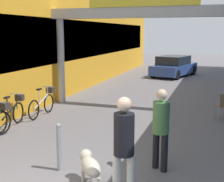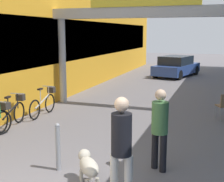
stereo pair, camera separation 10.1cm
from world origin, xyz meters
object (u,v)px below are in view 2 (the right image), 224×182
object	(u,v)px
pedestrian_with_dog	(121,143)
pedestrian_companion	(160,125)
bicycle_silver_farthest	(44,103)
bollard_post_metal	(58,146)
bicycle_black_third	(13,112)
parked_car_blue	(176,66)
dog_on_leash	(88,165)

from	to	relation	value
pedestrian_with_dog	pedestrian_companion	size ratio (longest dim) A/B	1.06
pedestrian_with_dog	bicycle_silver_farthest	size ratio (longest dim) A/B	1.07
bicycle_silver_farthest	bollard_post_metal	distance (m)	4.57
bicycle_black_third	bollard_post_metal	bearing A→B (deg)	-39.13
pedestrian_companion	bicycle_black_third	bearing A→B (deg)	161.55
bollard_post_metal	bicycle_silver_farthest	bearing A→B (deg)	124.69
bicycle_black_third	bicycle_silver_farthest	xyz separation A→B (m)	(0.20, 1.48, 0.00)
pedestrian_with_dog	bicycle_silver_farthest	distance (m)	6.21
parked_car_blue	dog_on_leash	bearing A→B (deg)	-88.43
dog_on_leash	bicycle_silver_farthest	distance (m)	5.35
dog_on_leash	bicycle_black_third	size ratio (longest dim) A/B	0.47
bollard_post_metal	parked_car_blue	xyz separation A→B (m)	(0.40, 15.04, 0.13)
parked_car_blue	bicycle_silver_farthest	bearing A→B (deg)	-104.89
bicycle_black_third	bollard_post_metal	size ratio (longest dim) A/B	1.66
bicycle_black_third	pedestrian_with_dog	bearing A→B (deg)	-34.69
dog_on_leash	pedestrian_companion	bearing A→B (deg)	42.47
pedestrian_companion	bicycle_silver_farthest	distance (m)	5.53
parked_car_blue	pedestrian_companion	bearing A→B (deg)	-83.77
bollard_post_metal	parked_car_blue	world-z (taller)	parked_car_blue
pedestrian_with_dog	bollard_post_metal	bearing A→B (deg)	154.31
bicycle_black_third	bollard_post_metal	world-z (taller)	bollard_post_metal
pedestrian_companion	pedestrian_with_dog	bearing A→B (deg)	-103.83
pedestrian_companion	parked_car_blue	distance (m)	14.44
bicycle_silver_farthest	parked_car_blue	world-z (taller)	parked_car_blue
bicycle_silver_farthest	bollard_post_metal	xyz separation A→B (m)	(2.60, -3.75, 0.08)
dog_on_leash	bicycle_silver_farthest	world-z (taller)	bicycle_silver_farthest
dog_on_leash	parked_car_blue	world-z (taller)	parked_car_blue
pedestrian_companion	bollard_post_metal	size ratio (longest dim) A/B	1.69
pedestrian_companion	bollard_post_metal	bearing A→B (deg)	-160.78
pedestrian_companion	bicycle_black_third	size ratio (longest dim) A/B	1.02
bollard_post_metal	dog_on_leash	bearing A→B (deg)	-23.51
bicycle_silver_farthest	bollard_post_metal	world-z (taller)	bollard_post_metal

